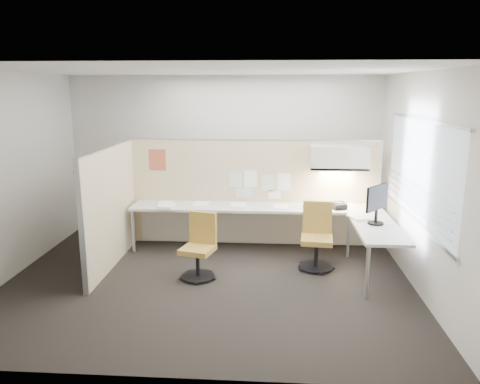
# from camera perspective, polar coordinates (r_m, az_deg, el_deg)

# --- Properties ---
(floor) EXTENTS (5.50, 4.50, 0.01)m
(floor) POSITION_cam_1_polar(r_m,az_deg,el_deg) (6.59, -3.81, -10.62)
(floor) COLOR black
(floor) RESTS_ON ground
(ceiling) EXTENTS (5.50, 4.50, 0.01)m
(ceiling) POSITION_cam_1_polar(r_m,az_deg,el_deg) (6.06, -4.21, 14.60)
(ceiling) COLOR white
(ceiling) RESTS_ON wall_back
(wall_back) EXTENTS (5.50, 0.02, 2.80)m
(wall_back) POSITION_cam_1_polar(r_m,az_deg,el_deg) (8.37, -1.90, 4.45)
(wall_back) COLOR beige
(wall_back) RESTS_ON ground
(wall_front) EXTENTS (5.50, 0.02, 2.80)m
(wall_front) POSITION_cam_1_polar(r_m,az_deg,el_deg) (4.02, -8.36, -4.81)
(wall_front) COLOR beige
(wall_front) RESTS_ON ground
(wall_left) EXTENTS (0.02, 4.50, 2.80)m
(wall_left) POSITION_cam_1_polar(r_m,az_deg,el_deg) (7.09, -26.61, 1.59)
(wall_left) COLOR beige
(wall_left) RESTS_ON ground
(wall_right) EXTENTS (0.02, 4.50, 2.80)m
(wall_right) POSITION_cam_1_polar(r_m,az_deg,el_deg) (6.40, 21.18, 1.03)
(wall_right) COLOR beige
(wall_right) RESTS_ON ground
(window_pane) EXTENTS (0.01, 2.80, 1.30)m
(window_pane) POSITION_cam_1_polar(r_m,az_deg,el_deg) (6.37, 21.07, 2.35)
(window_pane) COLOR #8F9AA6
(window_pane) RESTS_ON wall_right
(partition_back) EXTENTS (4.10, 0.06, 1.75)m
(partition_back) POSITION_cam_1_polar(r_m,az_deg,el_deg) (7.79, 1.67, -0.10)
(partition_back) COLOR beige
(partition_back) RESTS_ON floor
(partition_left) EXTENTS (0.06, 2.20, 1.75)m
(partition_left) POSITION_cam_1_polar(r_m,az_deg,el_deg) (7.11, -15.44, -1.81)
(partition_left) COLOR beige
(partition_left) RESTS_ON floor
(desk) EXTENTS (4.00, 2.07, 0.73)m
(desk) POSITION_cam_1_polar(r_m,az_deg,el_deg) (7.39, 4.46, -3.02)
(desk) COLOR beige
(desk) RESTS_ON floor
(overhead_bin) EXTENTS (0.90, 0.36, 0.38)m
(overhead_bin) POSITION_cam_1_polar(r_m,az_deg,el_deg) (7.54, 11.97, 4.10)
(overhead_bin) COLOR beige
(overhead_bin) RESTS_ON partition_back
(task_light_strip) EXTENTS (0.60, 0.06, 0.02)m
(task_light_strip) POSITION_cam_1_polar(r_m,az_deg,el_deg) (7.57, 11.90, 2.53)
(task_light_strip) COLOR #FFEABF
(task_light_strip) RESTS_ON overhead_bin
(pinned_papers) EXTENTS (1.01, 0.00, 0.47)m
(pinned_papers) POSITION_cam_1_polar(r_m,az_deg,el_deg) (7.72, 2.26, 0.98)
(pinned_papers) COLOR #8CBF8C
(pinned_papers) RESTS_ON partition_back
(poster) EXTENTS (0.28, 0.00, 0.35)m
(poster) POSITION_cam_1_polar(r_m,az_deg,el_deg) (7.88, -10.04, 3.89)
(poster) COLOR #FF5220
(poster) RESTS_ON partition_back
(chair_left) EXTENTS (0.51, 0.53, 0.89)m
(chair_left) POSITION_cam_1_polar(r_m,az_deg,el_deg) (6.54, -4.97, -6.85)
(chair_left) COLOR black
(chair_left) RESTS_ON floor
(chair_right) EXTENTS (0.50, 0.51, 0.95)m
(chair_right) POSITION_cam_1_polar(r_m,az_deg,el_deg) (6.94, 9.33, -5.58)
(chair_right) COLOR black
(chair_right) RESTS_ON floor
(monitor) EXTENTS (0.37, 0.42, 0.55)m
(monitor) POSITION_cam_1_polar(r_m,az_deg,el_deg) (6.72, 16.35, -1.17)
(monitor) COLOR black
(monitor) RESTS_ON desk
(phone) EXTENTS (0.26, 0.25, 0.12)m
(phone) POSITION_cam_1_polar(r_m,az_deg,el_deg) (7.49, 11.93, -1.64)
(phone) COLOR black
(phone) RESTS_ON desk
(stapler) EXTENTS (0.15, 0.08, 0.05)m
(stapler) POSITION_cam_1_polar(r_m,az_deg,el_deg) (7.65, 9.06, -1.43)
(stapler) COLOR black
(stapler) RESTS_ON desk
(tape_dispenser) EXTENTS (0.11, 0.09, 0.06)m
(tape_dispenser) POSITION_cam_1_polar(r_m,az_deg,el_deg) (7.63, 11.26, -1.52)
(tape_dispenser) COLOR black
(tape_dispenser) RESTS_ON desk
(coat_hook) EXTENTS (0.18, 0.48, 1.44)m
(coat_hook) POSITION_cam_1_polar(r_m,az_deg,el_deg) (6.33, -18.69, 1.15)
(coat_hook) COLOR silver
(coat_hook) RESTS_ON partition_left
(paper_stack_0) EXTENTS (0.29, 0.34, 0.04)m
(paper_stack_0) POSITION_cam_1_polar(r_m,az_deg,el_deg) (7.66, -9.05, -1.46)
(paper_stack_0) COLOR white
(paper_stack_0) RESTS_ON desk
(paper_stack_1) EXTENTS (0.26, 0.32, 0.02)m
(paper_stack_1) POSITION_cam_1_polar(r_m,az_deg,el_deg) (7.65, -4.79, -1.44)
(paper_stack_1) COLOR white
(paper_stack_1) RESTS_ON desk
(paper_stack_2) EXTENTS (0.24, 0.31, 0.04)m
(paper_stack_2) POSITION_cam_1_polar(r_m,az_deg,el_deg) (7.47, -0.24, -1.66)
(paper_stack_2) COLOR white
(paper_stack_2) RESTS_ON desk
(paper_stack_3) EXTENTS (0.24, 0.31, 0.01)m
(paper_stack_3) POSITION_cam_1_polar(r_m,az_deg,el_deg) (7.48, 5.05, -1.79)
(paper_stack_3) COLOR white
(paper_stack_3) RESTS_ON desk
(paper_stack_4) EXTENTS (0.23, 0.30, 0.03)m
(paper_stack_4) POSITION_cam_1_polar(r_m,az_deg,el_deg) (7.52, 8.62, -1.75)
(paper_stack_4) COLOR white
(paper_stack_4) RESTS_ON desk
(paper_stack_5) EXTENTS (0.32, 0.36, 0.02)m
(paper_stack_5) POSITION_cam_1_polar(r_m,az_deg,el_deg) (7.04, 14.21, -3.00)
(paper_stack_5) COLOR white
(paper_stack_5) RESTS_ON desk
(paper_stack_6) EXTENTS (0.23, 0.30, 0.05)m
(paper_stack_6) POSITION_cam_1_polar(r_m,az_deg,el_deg) (7.50, -8.98, -1.71)
(paper_stack_6) COLOR white
(paper_stack_6) RESTS_ON desk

